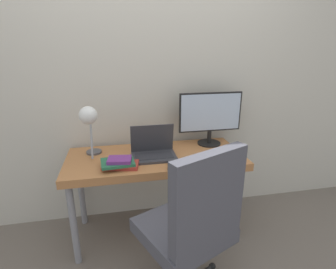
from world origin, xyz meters
TOP-DOWN VIEW (x-y plane):
  - ground_plane at (0.00, 0.00)m, footprint 12.00×12.00m
  - wall_back at (0.00, 0.66)m, footprint 8.00×0.05m
  - desk at (0.00, 0.30)m, footprint 1.39×0.59m
  - laptop at (-0.02, 0.28)m, footprint 0.34×0.24m
  - monitor at (0.51, 0.47)m, footprint 0.55×0.20m
  - desk_lamp at (-0.48, 0.31)m, footprint 0.13×0.29m
  - office_chair at (0.11, -0.40)m, footprint 0.64×0.63m
  - book_stack at (-0.29, 0.14)m, footprint 0.28×0.20m
  - tv_remote at (0.08, 0.07)m, footprint 0.07×0.14m
  - media_remote at (0.16, 0.07)m, footprint 0.08×0.14m

SIDE VIEW (x-z plane):
  - ground_plane at x=0.00m, z-range 0.00..0.00m
  - office_chair at x=0.11m, z-range 0.06..1.12m
  - desk at x=0.00m, z-range 0.29..1.01m
  - tv_remote at x=0.08m, z-range 0.72..0.74m
  - media_remote at x=0.16m, z-range 0.72..0.74m
  - book_stack at x=-0.29m, z-range 0.72..0.79m
  - laptop at x=-0.02m, z-range 0.65..0.89m
  - monitor at x=0.51m, z-range 0.75..1.21m
  - desk_lamp at x=-0.48m, z-range 0.83..1.25m
  - wall_back at x=0.00m, z-range 0.00..2.60m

